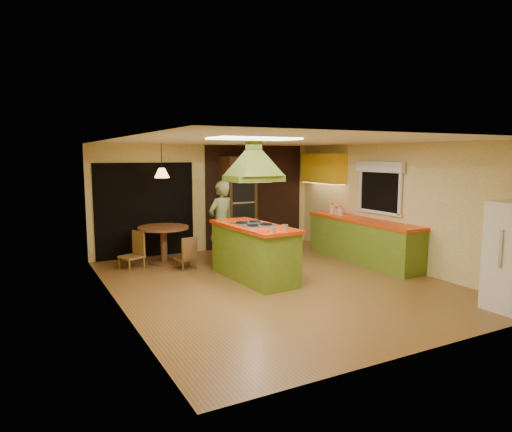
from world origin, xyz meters
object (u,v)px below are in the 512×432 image
kitchen_island (254,252)px  canister_large (332,209)px  man (221,223)px  wall_oven (238,204)px  dining_table (164,237)px

kitchen_island → canister_large: size_ratio=9.91×
kitchen_island → man: bearing=89.0°
wall_oven → man: bearing=-133.3°
kitchen_island → wall_oven: size_ratio=0.93×
wall_oven → dining_table: wall_oven is taller
dining_table → wall_oven: bearing=15.0°
canister_large → kitchen_island: bearing=-156.9°
dining_table → kitchen_island: bearing=-60.6°
wall_oven → canister_large: wall_oven is taller
kitchen_island → man: man is taller
man → wall_oven: bearing=-149.2°
wall_oven → canister_large: (1.76, -1.36, -0.09)m
man → canister_large: bearing=155.5°
wall_oven → canister_large: bearing=-41.5°
dining_table → canister_large: size_ratio=5.04×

